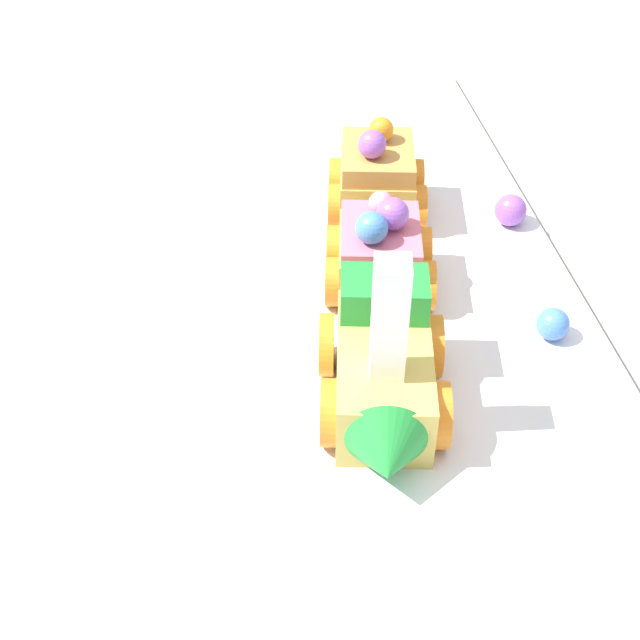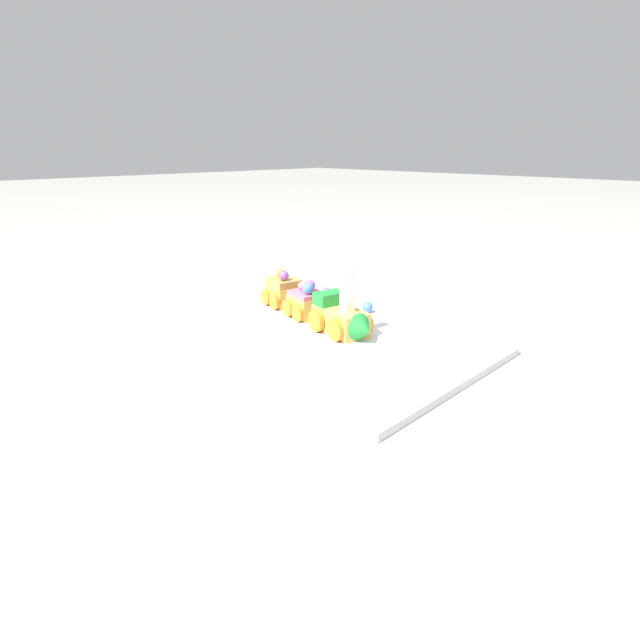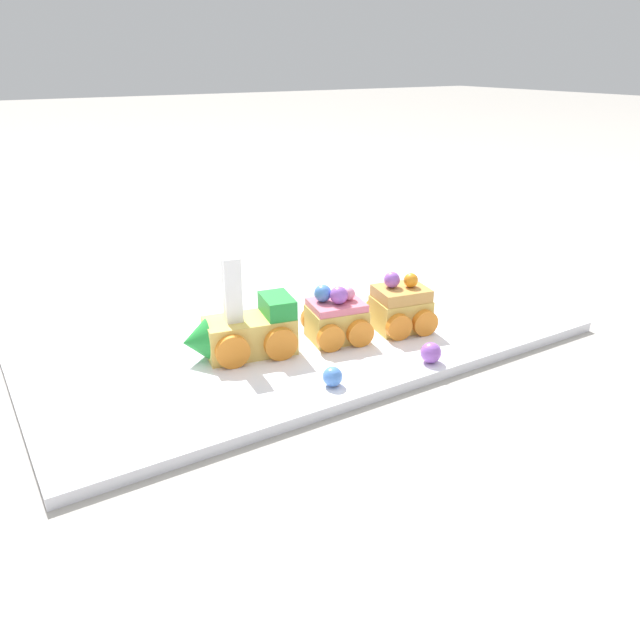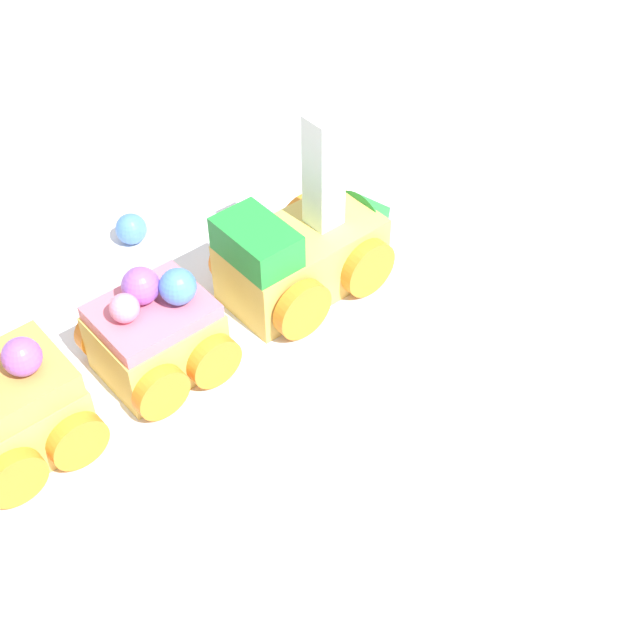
{
  "view_description": "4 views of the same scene",
  "coord_description": "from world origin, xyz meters",
  "px_view_note": "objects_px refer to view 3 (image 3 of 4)",
  "views": [
    {
      "loc": [
        0.42,
        -0.06,
        0.39
      ],
      "look_at": [
        0.05,
        -0.0,
        0.05
      ],
      "focal_mm": 50.0,
      "sensor_mm": 36.0,
      "label": 1
    },
    {
      "loc": [
        0.62,
        -0.56,
        0.31
      ],
      "look_at": [
        0.05,
        0.01,
        0.03
      ],
      "focal_mm": 28.0,
      "sensor_mm": 36.0,
      "label": 2
    },
    {
      "loc": [
        0.35,
        0.61,
        0.32
      ],
      "look_at": [
        -0.02,
        0.02,
        0.03
      ],
      "focal_mm": 35.0,
      "sensor_mm": 36.0,
      "label": 3
    },
    {
      "loc": [
        -0.24,
        -0.24,
        0.39
      ],
      "look_at": [
        0.03,
        -0.03,
        0.05
      ],
      "focal_mm": 50.0,
      "sensor_mm": 36.0,
      "label": 4
    }
  ],
  "objects_px": {
    "cake_car_caramel": "(400,308)",
    "gumball_purple": "(431,353)",
    "gumball_blue": "(333,377)",
    "cake_train_locomotive": "(243,331)",
    "cake_car_strawberry": "(336,318)"
  },
  "relations": [
    {
      "from": "cake_car_caramel",
      "to": "gumball_purple",
      "type": "xyz_separation_m",
      "value": [
        0.03,
        0.09,
        -0.02
      ]
    },
    {
      "from": "gumball_blue",
      "to": "cake_car_caramel",
      "type": "bearing_deg",
      "value": -151.99
    },
    {
      "from": "cake_train_locomotive",
      "to": "gumball_purple",
      "type": "distance_m",
      "value": 0.21
    },
    {
      "from": "gumball_purple",
      "to": "cake_car_strawberry",
      "type": "bearing_deg",
      "value": -63.42
    },
    {
      "from": "gumball_blue",
      "to": "gumball_purple",
      "type": "relative_size",
      "value": 0.89
    },
    {
      "from": "cake_car_strawberry",
      "to": "gumball_blue",
      "type": "xyz_separation_m",
      "value": [
        0.07,
        0.1,
        -0.02
      ]
    },
    {
      "from": "cake_car_caramel",
      "to": "gumball_blue",
      "type": "height_order",
      "value": "cake_car_caramel"
    },
    {
      "from": "gumball_blue",
      "to": "gumball_purple",
      "type": "distance_m",
      "value": 0.12
    },
    {
      "from": "gumball_blue",
      "to": "cake_car_strawberry",
      "type": "bearing_deg",
      "value": -124.78
    },
    {
      "from": "cake_train_locomotive",
      "to": "cake_car_caramel",
      "type": "xyz_separation_m",
      "value": [
        -0.19,
        0.04,
        -0.0
      ]
    },
    {
      "from": "cake_car_strawberry",
      "to": "gumball_purple",
      "type": "xyz_separation_m",
      "value": [
        -0.05,
        0.11,
        -0.01
      ]
    },
    {
      "from": "cake_car_caramel",
      "to": "gumball_blue",
      "type": "relative_size",
      "value": 3.9
    },
    {
      "from": "cake_train_locomotive",
      "to": "cake_car_caramel",
      "type": "bearing_deg",
      "value": -179.96
    },
    {
      "from": "cake_car_caramel",
      "to": "gumball_purple",
      "type": "relative_size",
      "value": 3.48
    },
    {
      "from": "cake_train_locomotive",
      "to": "cake_car_strawberry",
      "type": "bearing_deg",
      "value": 179.99
    }
  ]
}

